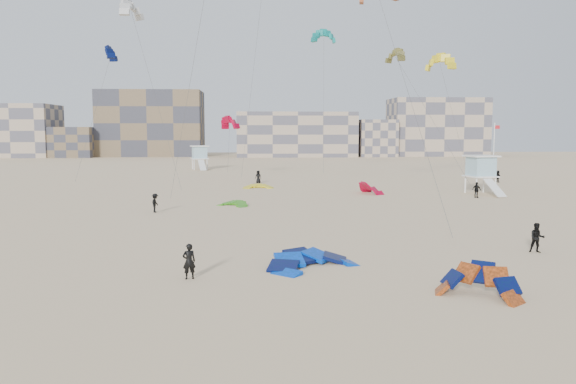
{
  "coord_description": "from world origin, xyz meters",
  "views": [
    {
      "loc": [
        -0.34,
        -24.91,
        6.91
      ],
      "look_at": [
        1.29,
        6.0,
        3.55
      ],
      "focal_mm": 35.0,
      "sensor_mm": 36.0,
      "label": 1
    }
  ],
  "objects_px": {
    "kite_ground_orange": "(478,297)",
    "kitesurfer_main": "(189,261)",
    "kite_ground_blue": "(313,267)",
    "lifeguard_tower_near": "(481,175)"
  },
  "relations": [
    {
      "from": "kitesurfer_main",
      "to": "kite_ground_blue",
      "type": "bearing_deg",
      "value": 179.96
    },
    {
      "from": "kite_ground_orange",
      "to": "kitesurfer_main",
      "type": "distance_m",
      "value": 12.96
    },
    {
      "from": "lifeguard_tower_near",
      "to": "kite_ground_orange",
      "type": "bearing_deg",
      "value": -121.75
    },
    {
      "from": "kite_ground_orange",
      "to": "kitesurfer_main",
      "type": "height_order",
      "value": "kite_ground_orange"
    },
    {
      "from": "lifeguard_tower_near",
      "to": "kitesurfer_main",
      "type": "bearing_deg",
      "value": -138.55
    },
    {
      "from": "kite_ground_blue",
      "to": "kite_ground_orange",
      "type": "height_order",
      "value": "kite_ground_orange"
    },
    {
      "from": "kite_ground_blue",
      "to": "kitesurfer_main",
      "type": "relative_size",
      "value": 2.97
    },
    {
      "from": "lifeguard_tower_near",
      "to": "kite_ground_blue",
      "type": "bearing_deg",
      "value": -133.57
    },
    {
      "from": "kitesurfer_main",
      "to": "lifeguard_tower_near",
      "type": "distance_m",
      "value": 44.5
    },
    {
      "from": "kite_ground_blue",
      "to": "kite_ground_orange",
      "type": "distance_m",
      "value": 8.5
    }
  ]
}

